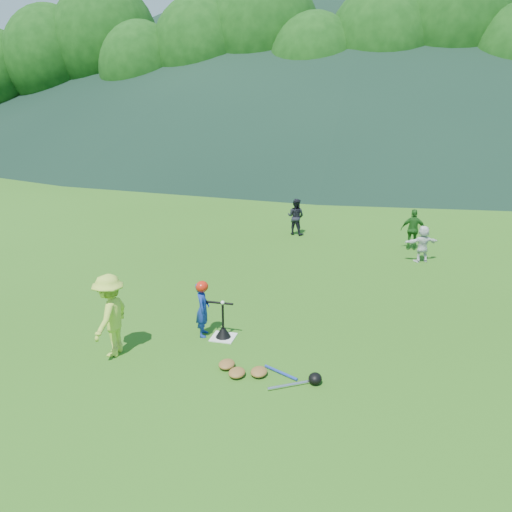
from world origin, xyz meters
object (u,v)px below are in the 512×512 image
Objects in this scene: batter_child at (203,309)px; fielder_b at (296,217)px; adult_coach at (110,315)px; home_plate at (223,337)px; batting_tee at (223,332)px; equipment_pile at (259,372)px; fielder_d at (423,244)px; fielder_c at (413,230)px.

batter_child is 7.94m from fielder_b.
fielder_b is at bearing 166.49° from adult_coach.
batting_tee is (0.00, 0.00, 0.12)m from home_plate.
home_plate is at bearing 130.93° from equipment_pile.
fielder_d is 0.58× the size of equipment_pile.
batter_child is at bearing 127.54° from adult_coach.
home_plate is 0.66× the size of batting_tee.
fielder_d is (3.96, 5.93, 0.52)m from home_plate.
batting_tee is (0.04, -7.95, -0.49)m from fielder_b.
fielder_c is at bearing 62.26° from home_plate.
fielder_d is (0.22, -1.17, -0.10)m from fielder_c.
equipment_pile is (-2.94, -7.10, -0.46)m from fielder_d.
batting_tee is at bearing 32.47° from fielder_d.
equipment_pile is at bearing 43.66° from fielder_d.
batter_child is at bearing 140.29° from equipment_pile.
adult_coach is at bearing -147.31° from home_plate.
fielder_b is at bearing 90.32° from home_plate.
adult_coach is at bearing 117.49° from batter_child.
home_plate is at bearing 59.61° from fielder_c.
fielder_d is (4.37, 5.92, -0.02)m from batter_child.
home_plate is 0.30× the size of adult_coach.
fielder_d reaches higher than home_plate.
adult_coach is (-1.73, -1.11, 0.75)m from home_plate.
fielder_c is 0.70× the size of equipment_pile.
fielder_c is at bearing 71.79° from equipment_pile.
fielder_d is at bearing 56.30° from batting_tee.
home_plate is 8.05m from fielder_c.
batter_child reaches higher than home_plate.
equipment_pile is (-2.72, -8.28, -0.56)m from fielder_c.
fielder_b is 9.20m from equipment_pile.
fielder_c reaches higher than batting_tee.
equipment_pile is (1.06, -9.12, -0.55)m from fielder_b.
home_plate is 7.97m from fielder_b.
fielder_c is (5.47, 8.22, -0.13)m from adult_coach.
fielder_c is 8.73m from equipment_pile.
equipment_pile is at bearing 69.14° from fielder_c.
home_plate is 2.19m from adult_coach.
home_plate is 7.15m from fielder_d.
fielder_b reaches higher than fielder_d.
adult_coach is 1.23× the size of fielder_b.
batter_child is 1.92m from equipment_pile.
fielder_b reaches higher than batter_child.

